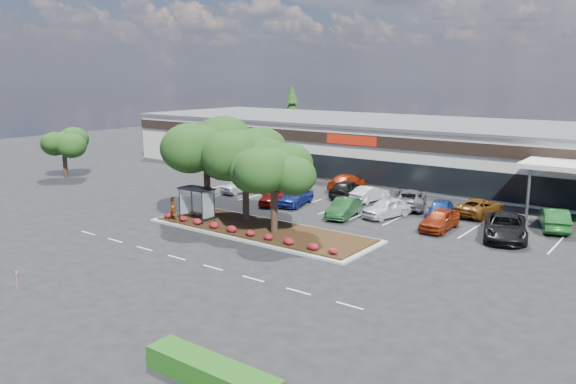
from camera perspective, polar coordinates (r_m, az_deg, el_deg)
The scene contains 29 objects.
ground at distance 37.96m, azimuth -4.27°, elevation -5.82°, with size 160.00×160.00×0.00m, color black.
retail_store at distance 66.13m, azimuth 15.40°, elevation 4.14°, with size 80.40×25.20×6.25m.
landscape_island at distance 42.09m, azimuth -2.77°, elevation -3.85°, with size 18.00×6.00×0.26m.
lane_markings at distance 46.09m, azimuth 4.12°, elevation -2.64°, with size 33.12×20.06×0.01m.
shrub_row at distance 40.45m, azimuth -4.67°, elevation -3.96°, with size 17.00×0.80×0.50m, color maroon, non-canonical shape.
bus_shelter at distance 44.46m, azimuth -9.14°, elevation -0.25°, with size 2.75×1.55×2.59m.
island_tree_west at distance 45.53m, azimuth -8.26°, elevation 2.49°, with size 7.20×7.20×7.89m, color #1B3712, non-canonical shape.
island_tree_mid at distance 43.72m, azimuth -4.35°, elevation 1.82°, with size 6.60×6.60×7.32m, color #1B3712, non-canonical shape.
island_tree_east at distance 40.15m, azimuth -1.43°, elevation 0.37°, with size 5.80×5.80×6.50m, color #1B3712, non-canonical shape.
hedge_south_east at distance 22.38m, azimuth -7.74°, elevation -17.77°, with size 6.00×1.30×0.90m, color #1C4611.
tree_west_far at distance 68.27m, azimuth -21.78°, elevation 3.65°, with size 4.80×4.80×5.61m, color #1B3712, non-canonical shape.
conifer_north_west at distance 91.12m, azimuth 0.41°, elevation 7.71°, with size 4.40×4.40×10.00m, color #1B3712.
person_waiting at distance 45.14m, azimuth -11.59°, elevation -1.62°, with size 0.67×0.44×1.85m, color #594C47.
survey_stake at distance 33.97m, azimuth -25.84°, elevation -7.85°, with size 0.07×0.14×1.13m.
car_0 at distance 56.10m, azimuth -4.79°, elevation 0.74°, with size 1.78×4.43×1.51m, color silver.
car_1 at distance 50.80m, azimuth -1.59°, elevation -0.41°, with size 1.73×4.31×1.47m, color maroon.
car_2 at distance 50.33m, azimuth 0.79°, elevation -0.45°, with size 1.88×4.67×1.59m, color navy.
car_3 at distance 46.34m, azimuth 5.71°, elevation -1.61°, with size 1.64×4.70×1.55m, color #19441E.
car_4 at distance 46.78m, azimuth 10.02°, elevation -1.58°, with size 1.87×4.65×1.58m, color silver.
car_5 at distance 47.04m, azimuth 15.21°, elevation -1.76°, with size 1.85×4.60×1.57m, color navy.
car_6 at distance 43.87m, azimuth 15.17°, elevation -2.71°, with size 1.87×4.66×1.59m, color maroon.
car_7 at distance 42.92m, azimuth 21.21°, elevation -3.33°, with size 2.85×6.18×1.72m, color black.
car_9 at distance 61.73m, azimuth -0.30°, elevation 1.84°, with size 1.91×4.75×1.62m, color #164322.
car_10 at distance 57.16m, azimuth 6.02°, elevation 0.99°, with size 2.32×5.70×1.65m, color #9C2A09.
car_11 at distance 53.89m, azimuth 5.96°, elevation 0.35°, with size 1.98×4.92×1.68m, color black.
car_12 at distance 52.40m, azimuth 8.30°, elevation -0.18°, with size 1.51×4.34×1.43m, color silver.
car_13 at distance 50.50m, azimuth 12.24°, elevation -0.64°, with size 2.76×5.99×1.66m, color #53525A.
car_15 at distance 49.20m, azimuth 18.85°, elevation -1.45°, with size 2.43×5.28×1.47m, color brown.
car_16 at distance 46.85m, azimuth 25.41°, elevation -2.49°, with size 1.77×5.08×1.67m, color #19511C.
Camera 1 is at (23.83, -27.24, 11.44)m, focal length 35.00 mm.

